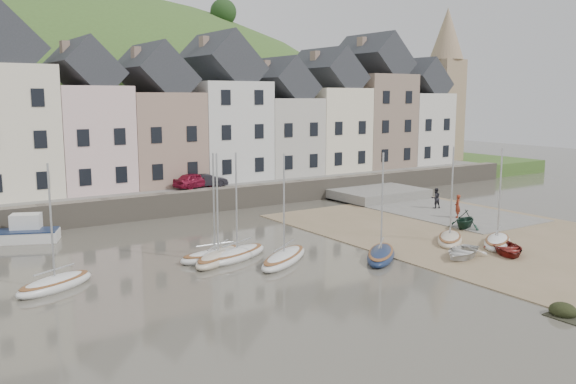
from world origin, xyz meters
TOP-DOWN VIEW (x-y plane):
  - ground at (0.00, 0.00)m, footprint 160.00×160.00m
  - quay_land at (0.00, 32.00)m, footprint 90.00×30.00m
  - quay_street at (0.00, 20.50)m, footprint 70.00×7.00m
  - seawall at (0.00, 17.00)m, footprint 70.00×1.20m
  - beach at (11.00, 0.00)m, footprint 18.00×26.00m
  - slipway at (15.00, 8.00)m, footprint 8.00×18.00m
  - hillside at (-5.00, 60.00)m, footprint 134.40×84.00m
  - townhouse_terrace at (1.76, 24.00)m, footprint 61.05×8.00m
  - church_spire at (34.55, 24.00)m, footprint 4.00×4.00m
  - sailboat_0 at (-15.40, 3.17)m, footprint 4.49×3.26m
  - sailboat_1 at (-6.67, 3.45)m, footprint 4.21×1.66m
  - sailboat_2 at (-6.58, 3.20)m, footprint 4.72×4.11m
  - sailboat_3 at (-5.43, 3.11)m, footprint 5.00×3.25m
  - sailboat_4 at (-3.62, 0.96)m, footprint 5.22×4.27m
  - sailboat_5 at (1.38, -1.52)m, footprint 4.53×4.29m
  - sailboat_6 at (9.55, -3.19)m, footprint 4.56×3.57m
  - sailboat_7 at (7.63, -1.08)m, footprint 4.25×3.83m
  - motorboat_2 at (-15.11, 14.43)m, footprint 5.44×3.57m
  - rowboat_white at (5.33, -4.03)m, footprint 3.81×3.30m
  - rowboat_green at (11.45, 0.97)m, footprint 3.11×2.90m
  - rowboat_red at (8.15, -4.99)m, footprint 3.81×3.95m
  - person_red at (13.86, 3.71)m, footprint 0.75×0.75m
  - person_dark at (15.43, 7.35)m, footprint 0.93×0.80m
  - car_left at (-0.45, 19.50)m, footprint 4.07×2.58m
  - car_right at (0.81, 19.50)m, footprint 3.44×1.72m

SIDE VIEW (x-z plane):
  - hillside at x=-5.00m, z-range -59.99..24.01m
  - ground at x=0.00m, z-range 0.00..0.00m
  - beach at x=11.00m, z-range 0.00..0.06m
  - slipway at x=15.00m, z-range 0.00..0.12m
  - sailboat_4 at x=-3.62m, z-range -2.90..3.42m
  - sailboat_3 at x=-5.43m, z-range -2.90..3.42m
  - sailboat_2 at x=-6.58m, z-range -2.90..3.42m
  - sailboat_5 at x=1.38m, z-range -2.90..3.42m
  - sailboat_6 at x=9.55m, z-range -2.90..3.42m
  - sailboat_0 at x=-15.40m, z-range -2.90..3.42m
  - sailboat_7 at x=7.63m, z-range -2.90..3.42m
  - sailboat_1 at x=-6.67m, z-range -2.89..3.43m
  - rowboat_white at x=5.33m, z-range 0.06..0.72m
  - rowboat_red at x=8.15m, z-range 0.06..0.73m
  - motorboat_2 at x=-15.11m, z-range -0.27..1.43m
  - rowboat_green at x=11.45m, z-range 0.06..1.39m
  - quay_land at x=0.00m, z-range 0.00..1.50m
  - seawall at x=0.00m, z-range 0.00..1.80m
  - person_dark at x=15.43m, z-range 0.12..1.79m
  - person_red at x=13.86m, z-range 0.12..1.87m
  - quay_street at x=0.00m, z-range 1.50..1.60m
  - car_right at x=0.81m, z-range 1.60..2.68m
  - car_left at x=-0.45m, z-range 1.60..2.89m
  - townhouse_terrace at x=1.76m, z-range 0.36..14.29m
  - church_spire at x=34.55m, z-range 2.06..20.06m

